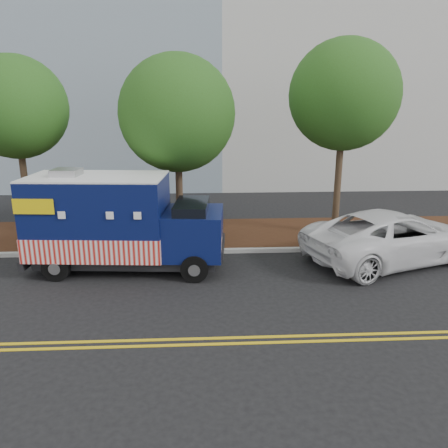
{
  "coord_description": "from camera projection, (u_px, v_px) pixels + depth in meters",
  "views": [
    {
      "loc": [
        0.77,
        -13.38,
        5.27
      ],
      "look_at": [
        1.5,
        0.6,
        1.31
      ],
      "focal_mm": 35.0,
      "sensor_mm": 36.0,
      "label": 1
    }
  ],
  "objects": [
    {
      "name": "tree_c",
      "position": [
        344.0,
        95.0,
        16.07
      ],
      "size": [
        4.07,
        4.07,
        7.51
      ],
      "color": "#38281C",
      "rests_on": "ground"
    },
    {
      "name": "white_car",
      "position": [
        393.0,
        236.0,
        14.7
      ],
      "size": [
        6.8,
        4.78,
        1.72
      ],
      "primitive_type": "imported",
      "rotation": [
        0.0,
        0.0,
        1.91
      ],
      "color": "white",
      "rests_on": "ground"
    },
    {
      "name": "tree_b",
      "position": [
        177.0,
        114.0,
        15.52
      ],
      "size": [
        4.16,
        4.16,
        6.91
      ],
      "color": "#38281C",
      "rests_on": "ground"
    },
    {
      "name": "food_truck",
      "position": [
        117.0,
        225.0,
        13.83
      ],
      "size": [
        6.33,
        2.78,
        3.25
      ],
      "rotation": [
        0.0,
        0.0,
        -0.08
      ],
      "color": "black",
      "rests_on": "ground"
    },
    {
      "name": "curb",
      "position": [
        181.0,
        252.0,
        15.58
      ],
      "size": [
        120.0,
        0.18,
        0.15
      ],
      "primitive_type": "cube",
      "color": "#9E9E99",
      "rests_on": "ground"
    },
    {
      "name": "centerline_far",
      "position": [
        169.0,
        345.0,
        9.74
      ],
      "size": [
        120.0,
        0.1,
        0.01
      ],
      "primitive_type": "cube",
      "color": "gold",
      "rests_on": "ground"
    },
    {
      "name": "centerline_near",
      "position": [
        170.0,
        340.0,
        9.98
      ],
      "size": [
        120.0,
        0.1,
        0.01
      ],
      "primitive_type": "cube",
      "color": "gold",
      "rests_on": "ground"
    },
    {
      "name": "ground",
      "position": [
        179.0,
        268.0,
        14.25
      ],
      "size": [
        120.0,
        120.0,
        0.0
      ],
      "primitive_type": "plane",
      "color": "black",
      "rests_on": "ground"
    },
    {
      "name": "mulch_strip",
      "position": [
        183.0,
        234.0,
        17.6
      ],
      "size": [
        120.0,
        4.0,
        0.15
      ],
      "primitive_type": "cube",
      "color": "black",
      "rests_on": "ground"
    },
    {
      "name": "tree_a",
      "position": [
        16.0,
        108.0,
        16.15
      ],
      "size": [
        3.8,
        3.8,
        6.93
      ],
      "color": "#38281C",
      "rests_on": "ground"
    },
    {
      "name": "sign_post",
      "position": [
        113.0,
        221.0,
        15.3
      ],
      "size": [
        0.06,
        0.06,
        2.4
      ],
      "primitive_type": "cube",
      "color": "#473828",
      "rests_on": "ground"
    }
  ]
}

